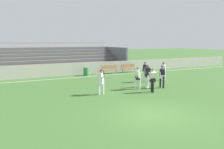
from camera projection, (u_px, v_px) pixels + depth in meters
ground_plane at (153, 115)px, 11.02m from camera, size 160.00×160.00×0.00m
field_line_sideline at (70, 78)px, 22.25m from camera, size 44.00×0.12×0.01m
sideline_wall at (65, 70)px, 23.63m from camera, size 48.00×0.16×1.24m
bleacher_stand at (20, 60)px, 24.93m from camera, size 23.53×5.98×3.31m
bench_near_bin at (128, 67)px, 26.31m from camera, size 1.80×0.40×0.90m
bench_far_left at (109, 69)px, 25.20m from camera, size 1.80×0.40×0.90m
trash_bin at (86, 72)px, 23.80m from camera, size 0.54×0.54×0.82m
player_dark_on_ball at (147, 74)px, 17.72m from camera, size 0.55×0.45×1.71m
player_white_wide_left at (153, 78)px, 15.90m from camera, size 0.54×0.51×1.65m
player_dark_dropping_back at (145, 70)px, 19.92m from camera, size 0.52×0.46×1.72m
player_white_challenging at (163, 70)px, 20.84m from camera, size 0.67×0.52×1.62m
player_white_deep_cover at (101, 80)px, 15.23m from camera, size 0.48×0.75×1.63m
player_white_overlapping at (138, 76)px, 16.91m from camera, size 0.54×0.44×1.62m
player_dark_wide_right at (162, 75)px, 17.42m from camera, size 0.68×0.53×1.66m
soccer_ball at (147, 87)px, 17.09m from camera, size 0.22×0.22×0.22m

